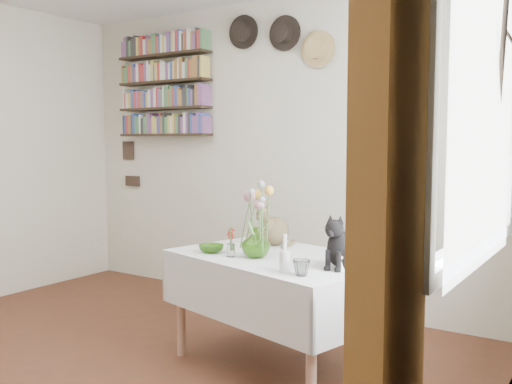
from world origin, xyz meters
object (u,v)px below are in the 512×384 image
Objects in this scene: dining_table at (279,283)px; flower_vase at (256,242)px; black_cat at (345,240)px; tabby_cat at (275,223)px; bookshelf_unit at (164,86)px.

dining_table is 8.07× the size of flower_vase.
black_cat is (0.44, -0.07, 0.31)m from dining_table.
tabby_cat is 1.63× the size of flower_vase.
black_cat is at bearing -26.75° from bookshelf_unit.
bookshelf_unit reaches higher than dining_table.
black_cat is at bearing 4.73° from flower_vase.
tabby_cat is 0.28× the size of bookshelf_unit.
bookshelf_unit reaches higher than flower_vase.
black_cat reaches higher than dining_table.
dining_table is 0.55m from black_cat.
black_cat is 0.29× the size of bookshelf_unit.
black_cat is 0.54m from flower_vase.
flower_vase is at bearing -34.08° from bookshelf_unit.
dining_table is 4.79× the size of black_cat.
bookshelf_unit reaches higher than black_cat.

